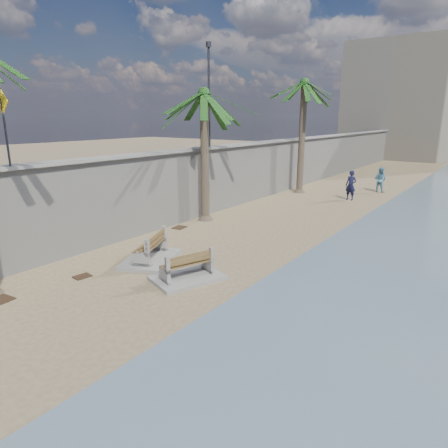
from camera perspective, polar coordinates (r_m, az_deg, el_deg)
The scene contains 15 objects.
ground_plane at distance 10.79m, azimuth -20.90°, elevation -14.55°, with size 140.00×140.00×0.00m, color #8E7857.
seawall at distance 28.40m, azimuth 7.91°, elevation 8.08°, with size 0.45×70.00×3.50m, color gray.
wall_cap at distance 28.24m, azimuth 8.05°, elevation 11.71°, with size 0.80×70.00×0.12m, color gray.
end_building at distance 57.76m, azimuth 27.05°, elevation 15.37°, with size 18.00×12.00×14.00m, color #B7AA93.
bench_near at distance 14.90m, azimuth -10.49°, elevation -3.60°, with size 2.50×2.88×1.01m.
bench_far at distance 13.08m, azimuth -5.29°, elevation -6.28°, with size 2.16×2.58×0.92m.
palm_mid at distance 19.99m, azimuth -2.88°, elevation 17.94°, with size 5.00×5.00×7.12m.
palm_back at distance 28.21m, azimuth 11.43°, elevation 18.96°, with size 5.00×5.00×8.20m.
pedestrian_sign at distance 14.59m, azimuth -28.97°, elevation 13.28°, with size 0.78×0.07×2.40m.
streetlight at distance 21.47m, azimuth -2.16°, elevation 19.07°, with size 0.28×0.28×5.12m.
person_a at distance 26.61m, azimuth 17.69°, elevation 5.58°, with size 0.78×0.53×2.15m, color #131435.
person_b at distance 30.15m, azimuth 21.41°, elevation 6.09°, with size 0.94×0.72×1.94m, color teal.
debris_b at distance 13.47m, azimuth -29.10°, elevation -9.37°, with size 0.61×0.48×0.03m, color #382616.
debris_c at distance 19.24m, azimuth -6.37°, elevation -0.49°, with size 0.65×0.52×0.03m, color #382616.
debris_d at distance 14.19m, azimuth -19.59°, elevation -7.06°, with size 0.54×0.43×0.03m, color #382616.
Camera 1 is at (8.14, -4.84, 5.16)m, focal length 32.00 mm.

